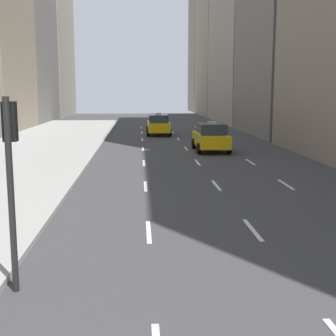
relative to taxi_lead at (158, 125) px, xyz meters
The scene contains 5 objects.
sidewalk_left 16.77m from the taxi_lead, 119.31° to the right, with size 8.00×66.00×0.15m, color #9E9E99.
lane_markings 18.68m from the taxi_lead, 85.70° to the right, with size 5.72×56.00×0.01m.
taxi_lead is the anchor object (origin of this frame).
taxi_second 11.33m from the taxi_lead, 75.70° to the right, with size 2.02×4.40×1.87m.
traffic_light_pole 31.37m from the taxi_lead, 97.24° to the right, with size 0.24×0.42×3.60m.
Camera 1 is at (-0.42, 2.03, 3.69)m, focal length 50.00 mm.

